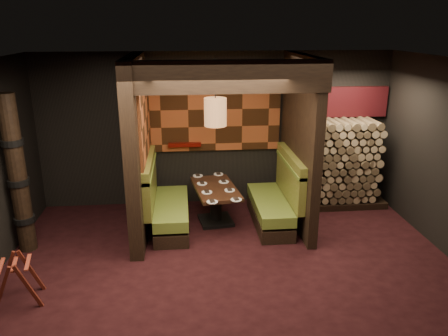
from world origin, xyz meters
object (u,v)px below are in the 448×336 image
luggage_rack (17,279)px  firewood_stack (340,164)px  booth_bench_right (276,201)px  dining_table (216,200)px  totem_column (18,176)px  pendant_lamp (215,112)px  booth_bench_left (165,206)px

luggage_rack → firewood_stack: bearing=27.7°
booth_bench_right → luggage_rack: booth_bench_right is taller
dining_table → firewood_stack: size_ratio=0.76×
firewood_stack → booth_bench_right: bearing=-152.7°
luggage_rack → totem_column: (-0.33, 1.38, 0.86)m
booth_bench_right → luggage_rack: bearing=-152.1°
luggage_rack → firewood_stack: (5.00, 2.63, 0.50)m
dining_table → pendant_lamp: (0.00, -0.05, 1.54)m
booth_bench_right → dining_table: (-1.03, 0.12, 0.02)m
pendant_lamp → firewood_stack: (2.38, 0.63, -1.14)m
totem_column → firewood_stack: size_ratio=1.39×
booth_bench_right → firewood_stack: size_ratio=0.92×
pendant_lamp → booth_bench_right: bearing=-4.1°
booth_bench_left → luggage_rack: booth_bench_left is taller
dining_table → firewood_stack: 2.48m
booth_bench_left → luggage_rack: 2.61m
firewood_stack → dining_table: bearing=-166.4°
luggage_rack → firewood_stack: size_ratio=0.39×
booth_bench_left → totem_column: 2.30m
luggage_rack → dining_table: bearing=38.1°
pendant_lamp → totem_column: bearing=-168.1°
booth_bench_right → firewood_stack: bearing=27.3°
luggage_rack → totem_column: 1.66m
luggage_rack → booth_bench_left: bearing=47.7°
booth_bench_left → dining_table: 0.87m
booth_bench_right → totem_column: bearing=-172.1°
booth_bench_right → totem_column: (-3.98, -0.55, 0.79)m
totem_column → firewood_stack: bearing=13.2°
pendant_lamp → totem_column: (-2.95, -0.62, -0.77)m
booth_bench_right → dining_table: 1.04m
dining_table → booth_bench_left: bearing=-171.8°
dining_table → totem_column: bearing=-167.1°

